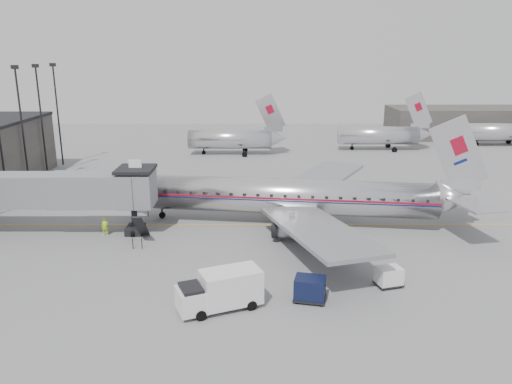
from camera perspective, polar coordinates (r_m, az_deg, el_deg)
ground at (r=44.81m, az=-2.93°, el=-6.28°), size 160.00×160.00×0.00m
hangar at (r=111.03m, az=22.73°, el=7.35°), size 30.00×12.00×6.00m
apron_line at (r=50.38m, az=0.80°, el=-3.73°), size 60.00×0.15×0.01m
jet_bridge at (r=50.53m, az=-22.03°, el=0.11°), size 21.00×6.20×7.10m
distant_aircraft_near at (r=84.77m, az=-2.85°, el=6.13°), size 16.39×3.20×10.26m
distant_aircraft_mid at (r=91.32m, az=13.90°, el=6.39°), size 16.39×3.20×10.26m
distant_aircraft_far at (r=103.39m, az=26.46°, el=6.25°), size 16.39×3.20×10.26m
airliner at (r=49.90m, az=4.72°, el=-0.55°), size 35.71×32.89×11.32m
service_van at (r=34.14m, az=-4.07°, el=-11.08°), size 6.02×4.13×2.65m
baggage_cart_navy at (r=35.46m, az=6.18°, el=-10.91°), size 2.51×2.12×1.73m
baggage_cart_white at (r=38.64m, az=14.95°, el=-9.29°), size 2.18×1.88×1.47m
ramp_worker at (r=49.33m, az=-16.88°, el=-3.79°), size 0.65×0.44×1.76m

